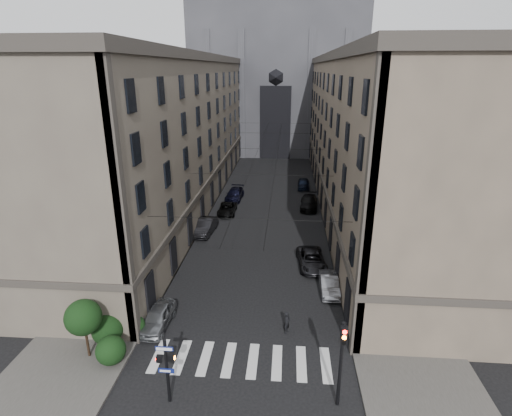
% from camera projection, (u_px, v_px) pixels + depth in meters
% --- Properties ---
extents(sidewalk_left, '(7.00, 80.00, 0.15)m').
position_uv_depth(sidewalk_left, '(191.00, 200.00, 54.74)').
color(sidewalk_left, '#383533').
rests_on(sidewalk_left, ground).
extents(sidewalk_right, '(7.00, 80.00, 0.15)m').
position_uv_depth(sidewalk_right, '(346.00, 204.00, 53.16)').
color(sidewalk_right, '#383533').
rests_on(sidewalk_right, ground).
extents(zebra_crossing, '(11.00, 3.20, 0.01)m').
position_uv_depth(zebra_crossing, '(241.00, 360.00, 24.82)').
color(zebra_crossing, beige).
rests_on(zebra_crossing, ground).
extents(building_left, '(13.60, 60.60, 18.85)m').
position_uv_depth(building_left, '(165.00, 132.00, 51.89)').
color(building_left, '#534940').
rests_on(building_left, ground).
extents(building_right, '(13.60, 60.60, 18.85)m').
position_uv_depth(building_right, '(375.00, 134.00, 49.87)').
color(building_right, brown).
rests_on(building_right, ground).
extents(gothic_tower, '(35.00, 23.00, 58.00)m').
position_uv_depth(gothic_tower, '(278.00, 65.00, 84.71)').
color(gothic_tower, '#2D2D33').
rests_on(gothic_tower, ground).
extents(pedestrian_signal_left, '(1.02, 0.38, 4.00)m').
position_uv_depth(pedestrian_signal_left, '(166.00, 366.00, 21.03)').
color(pedestrian_signal_left, black).
rests_on(pedestrian_signal_left, ground).
extents(traffic_light_right, '(0.34, 0.50, 5.20)m').
position_uv_depth(traffic_light_right, '(342.00, 355.00, 20.42)').
color(traffic_light_right, black).
rests_on(traffic_light_right, ground).
extents(shrub_cluster, '(3.90, 4.40, 3.90)m').
position_uv_depth(shrub_cluster, '(102.00, 329.00, 24.89)').
color(shrub_cluster, black).
rests_on(shrub_cluster, sidewalk_left).
extents(tram_wires, '(14.00, 60.00, 0.43)m').
position_uv_depth(tram_wires, '(268.00, 150.00, 51.23)').
color(tram_wires, black).
rests_on(tram_wires, ground).
extents(car_left_near, '(1.87, 4.29, 1.44)m').
position_uv_depth(car_left_near, '(158.00, 317.00, 27.87)').
color(car_left_near, slate).
rests_on(car_left_near, ground).
extents(car_left_midnear, '(2.14, 5.00, 1.60)m').
position_uv_depth(car_left_midnear, '(205.00, 226.00, 43.63)').
color(car_left_midnear, black).
rests_on(car_left_midnear, ground).
extents(car_left_midfar, '(2.19, 4.61, 1.27)m').
position_uv_depth(car_left_midfar, '(227.00, 209.00, 49.54)').
color(car_left_midfar, black).
rests_on(car_left_midfar, ground).
extents(car_left_far, '(2.36, 5.21, 1.48)m').
position_uv_depth(car_left_far, '(235.00, 194.00, 54.99)').
color(car_left_far, black).
rests_on(car_left_far, ground).
extents(car_right_near, '(1.49, 4.09, 1.34)m').
position_uv_depth(car_right_near, '(329.00, 284.00, 32.23)').
color(car_right_near, slate).
rests_on(car_right_near, ground).
extents(car_right_midnear, '(2.80, 5.32, 1.43)m').
position_uv_depth(car_right_midnear, '(312.00, 260.00, 36.28)').
color(car_right_midnear, black).
rests_on(car_right_midnear, ground).
extents(car_right_midfar, '(2.57, 5.46, 1.54)m').
position_uv_depth(car_right_midfar, '(309.00, 202.00, 51.53)').
color(car_right_midfar, black).
rests_on(car_right_midfar, ground).
extents(car_right_far, '(1.86, 4.40, 1.48)m').
position_uv_depth(car_right_far, '(304.00, 184.00, 59.95)').
color(car_right_far, black).
rests_on(car_right_far, ground).
extents(pedestrian, '(0.59, 0.69, 1.61)m').
position_uv_depth(pedestrian, '(287.00, 322.00, 27.17)').
color(pedestrian, black).
rests_on(pedestrian, ground).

